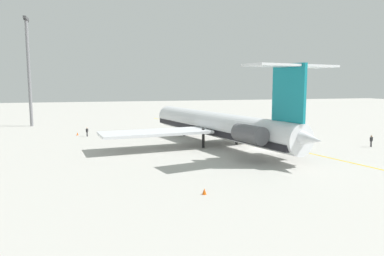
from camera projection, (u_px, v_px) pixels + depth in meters
name	position (u px, v px, depth m)	size (l,w,h in m)	color
ground	(264.00, 150.00, 53.35)	(293.33, 293.33, 0.00)	#B7B5AD
main_jetliner	(220.00, 125.00, 55.99)	(40.99, 36.62, 12.07)	silver
ground_crew_near_nose	(371.00, 140.00, 55.30)	(0.29, 0.44, 1.82)	black
ground_crew_near_tail	(87.00, 131.00, 66.26)	(0.27, 0.43, 1.69)	black
ground_crew_portside	(229.00, 120.00, 85.04)	(0.29, 0.34, 1.64)	black
safety_cone_nose	(204.00, 191.00, 31.86)	(0.40, 0.40, 0.55)	#EA590F
safety_cone_tail	(77.00, 134.00, 67.82)	(0.40, 0.40, 0.55)	#EA590F
taxiway_centreline	(263.00, 143.00, 59.50)	(95.28, 0.36, 0.01)	gold
light_mast	(29.00, 67.00, 80.60)	(4.00, 0.70, 24.21)	slate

